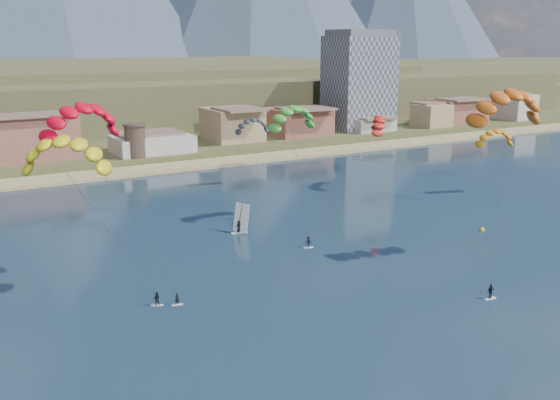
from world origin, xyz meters
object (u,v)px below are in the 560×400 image
Objects in this scene: buoy at (482,230)px; kitesurfer_orange at (507,102)px; apartment_tower at (359,80)px; kitesurfer_red at (80,115)px; kitesurfer_green at (293,115)px; windsurfer at (240,224)px; kitesurfer_yellow at (65,149)px; watchtower at (135,140)px.

kitesurfer_orange is at bearing -131.13° from buoy.
kitesurfer_red is (-108.62, -87.81, 4.17)m from apartment_tower.
windsurfer is at bearing -168.42° from kitesurfer_green.
kitesurfer_orange reaches higher than kitesurfer_yellow.
kitesurfer_red reaches higher than watchtower.
kitesurfer_yellow is (-2.64, -2.35, -3.66)m from kitesurfer_red.
watchtower is at bearing -170.07° from apartment_tower.
watchtower is at bearing 104.79° from kitesurfer_orange.
kitesurfer_green is at bearing 11.58° from windsurfer.
buoy is at bearing 48.87° from kitesurfer_orange.
watchtower is 0.37× the size of kitesurfer_green.
kitesurfer_green is at bearing 138.22° from buoy.
apartment_tower is 120.81m from kitesurfer_orange.
kitesurfer_yellow is 4.55× the size of windsurfer.
windsurfer is at bearing -92.08° from watchtower.
apartment_tower is at bearing 9.93° from watchtower.
windsurfer is 6.25× the size of buoy.
kitesurfer_orange reaches higher than windsurfer.
kitesurfer_green is 30.00× the size of buoy.
watchtower is 83.18m from kitesurfer_yellow.
kitesurfer_red is 1.12× the size of kitesurfer_green.
kitesurfer_orange is 35.50× the size of buoy.
kitesurfer_red is at bearing -141.05° from apartment_tower.
watchtower is 63.53m from kitesurfer_green.
kitesurfer_green is at bearing -81.56° from watchtower.
kitesurfer_green is at bearing 17.79° from kitesurfer_red.
watchtower is 0.39× the size of kitesurfer_yellow.
watchtower reaches higher than buoy.
kitesurfer_green is at bearing 19.69° from kitesurfer_yellow.
kitesurfer_red is 66.37m from buoy.
kitesurfer_orange is 1.18× the size of kitesurfer_green.
kitesurfer_yellow is 28.45× the size of buoy.
kitesurfer_orange is at bearing -20.07° from kitesurfer_red.
watchtower is 0.31× the size of kitesurfer_orange.
apartment_tower is 1.16× the size of kitesurfer_orange.
watchtower is at bearing 87.92° from windsurfer.
kitesurfer_yellow is 0.80× the size of kitesurfer_orange.
kitesurfer_green is (-70.84, -75.69, 0.68)m from apartment_tower.
watchtower is (-80.00, -14.00, -11.45)m from apartment_tower.
buoy is (24.17, -21.59, -18.37)m from kitesurfer_green.
watchtower is at bearing 111.81° from buoy.
kitesurfer_yellow reaches higher than buoy.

